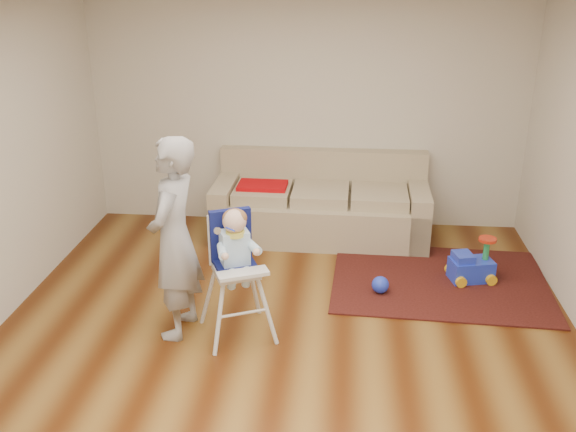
# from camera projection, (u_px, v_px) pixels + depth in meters

# --- Properties ---
(ground) EXTENTS (5.50, 5.50, 0.00)m
(ground) POSITION_uv_depth(u_px,v_px,m) (284.00, 346.00, 5.31)
(ground) COLOR #482109
(ground) RESTS_ON ground
(room_envelope) EXTENTS (5.04, 5.52, 2.72)m
(room_envelope) POSITION_uv_depth(u_px,v_px,m) (289.00, 108.00, 5.10)
(room_envelope) COLOR beige
(room_envelope) RESTS_ON ground
(sofa) EXTENTS (2.42, 1.03, 0.93)m
(sofa) POSITION_uv_depth(u_px,v_px,m) (320.00, 198.00, 7.25)
(sofa) COLOR tan
(sofa) RESTS_ON ground
(side_table) EXTENTS (0.55, 0.55, 0.55)m
(side_table) POSITION_uv_depth(u_px,v_px,m) (249.00, 205.00, 7.58)
(side_table) COLOR black
(side_table) RESTS_ON ground
(area_rug) EXTENTS (2.16, 1.66, 0.02)m
(area_rug) POSITION_uv_depth(u_px,v_px,m) (439.00, 281.00, 6.36)
(area_rug) COLOR black
(area_rug) RESTS_ON ground
(ride_on_toy) EXTENTS (0.46, 0.38, 0.44)m
(ride_on_toy) POSITION_uv_depth(u_px,v_px,m) (472.00, 259.00, 6.29)
(ride_on_toy) COLOR blue
(ride_on_toy) RESTS_ON area_rug
(toy_ball) EXTENTS (0.16, 0.16, 0.16)m
(toy_ball) POSITION_uv_depth(u_px,v_px,m) (380.00, 285.00, 6.09)
(toy_ball) COLOR blue
(toy_ball) RESTS_ON area_rug
(high_chair) EXTENTS (0.70, 0.70, 1.14)m
(high_chair) POSITION_uv_depth(u_px,v_px,m) (236.00, 275.00, 5.29)
(high_chair) COLOR silver
(high_chair) RESTS_ON ground
(adult) EXTENTS (0.48, 0.67, 1.72)m
(adult) POSITION_uv_depth(u_px,v_px,m) (174.00, 239.00, 5.22)
(adult) COLOR gray
(adult) RESTS_ON ground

